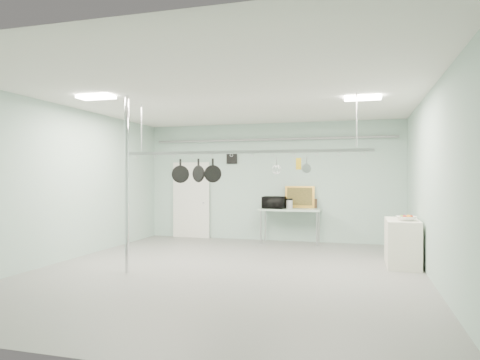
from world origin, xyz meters
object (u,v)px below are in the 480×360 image
(chrome_pole, at_px, (127,184))
(pot_rack, at_px, (242,150))
(microwave, at_px, (274,203))
(coffee_canister, at_px, (289,204))
(skillet_right, at_px, (213,170))
(skillet_mid, at_px, (198,170))
(side_cabinet, at_px, (402,242))
(fruit_bowl, at_px, (406,218))
(skillet_left, at_px, (180,171))
(prep_table, at_px, (290,211))

(chrome_pole, distance_m, pot_rack, 2.19)
(microwave, height_order, coffee_canister, microwave)
(coffee_canister, relative_size, skillet_right, 0.49)
(skillet_mid, bearing_deg, pot_rack, 27.17)
(side_cabinet, xyz_separation_m, skillet_mid, (-3.82, -1.10, 1.41))
(microwave, relative_size, fruit_bowl, 1.60)
(skillet_left, height_order, skillet_right, same)
(prep_table, bearing_deg, microwave, -165.50)
(microwave, bearing_deg, skillet_left, 72.38)
(microwave, distance_m, fruit_bowl, 3.81)
(fruit_bowl, xyz_separation_m, skillet_mid, (-3.87, -0.86, 0.91))
(coffee_canister, distance_m, fruit_bowl, 3.59)
(prep_table, bearing_deg, coffee_canister, -175.52)
(side_cabinet, bearing_deg, coffee_canister, 139.46)
(chrome_pole, relative_size, side_cabinet, 2.67)
(skillet_left, bearing_deg, side_cabinet, 2.49)
(skillet_right, bearing_deg, microwave, 68.60)
(skillet_right, bearing_deg, prep_table, 62.26)
(skillet_mid, bearing_deg, prep_table, 96.13)
(skillet_mid, bearing_deg, coffee_canister, 96.43)
(skillet_mid, xyz_separation_m, skillet_right, (0.29, 0.00, 0.00))
(skillet_left, height_order, skillet_mid, same)
(side_cabinet, relative_size, pot_rack, 0.25)
(fruit_bowl, bearing_deg, microwave, 142.15)
(prep_table, distance_m, coffee_canister, 0.19)
(pot_rack, distance_m, skillet_mid, 0.95)
(fruit_bowl, distance_m, skillet_left, 4.43)
(prep_table, bearing_deg, side_cabinet, -40.79)
(coffee_canister, relative_size, fruit_bowl, 0.63)
(side_cabinet, bearing_deg, skillet_left, -165.32)
(chrome_pole, xyz_separation_m, pot_rack, (1.90, 0.90, 0.63))
(microwave, distance_m, skillet_left, 3.52)
(side_cabinet, relative_size, coffee_canister, 5.38)
(chrome_pole, height_order, skillet_left, chrome_pole)
(chrome_pole, xyz_separation_m, side_cabinet, (4.85, 2.00, -1.15))
(side_cabinet, relative_size, skillet_left, 2.49)
(side_cabinet, distance_m, skillet_mid, 4.22)
(prep_table, relative_size, skillet_mid, 3.49)
(chrome_pole, xyz_separation_m, prep_table, (2.30, 4.20, -0.77))
(pot_rack, relative_size, coffee_canister, 21.52)
(side_cabinet, distance_m, coffee_canister, 3.43)
(chrome_pole, height_order, side_cabinet, chrome_pole)
(prep_table, xyz_separation_m, skillet_mid, (-1.27, -3.30, 1.02))
(microwave, height_order, skillet_left, skillet_left)
(coffee_canister, distance_m, skillet_mid, 3.63)
(chrome_pole, distance_m, microwave, 4.54)
(pot_rack, height_order, skillet_mid, pot_rack)
(skillet_left, bearing_deg, microwave, 56.53)
(prep_table, xyz_separation_m, fruit_bowl, (2.60, -2.44, 0.11))
(skillet_left, relative_size, skillet_mid, 1.05)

